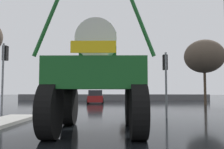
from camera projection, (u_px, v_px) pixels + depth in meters
name	position (u px, v px, depth m)	size (l,w,h in m)	color
ground_plane	(106.00, 108.00, 20.47)	(120.00, 120.00, 0.00)	black
oversize_sprayer	(98.00, 78.00, 8.91)	(3.77, 5.02, 4.57)	black
sedan_ahead	(95.00, 97.00, 27.93)	(2.18, 4.24, 1.52)	maroon
traffic_signal_near_left	(4.00, 63.00, 13.53)	(0.24, 0.54, 4.15)	slate
traffic_signal_near_right	(165.00, 70.00, 13.13)	(0.24, 0.54, 3.57)	slate
bare_tree_right	(204.00, 56.00, 25.13)	(4.13, 4.13, 6.83)	#473828
bare_tree_far_center	(128.00, 68.00, 38.19)	(3.06, 3.06, 6.48)	#473828
roadside_barrier	(112.00, 97.00, 35.06)	(28.21, 0.24, 0.90)	#59595B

